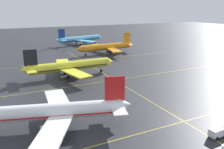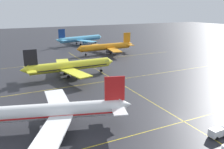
# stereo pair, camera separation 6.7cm
# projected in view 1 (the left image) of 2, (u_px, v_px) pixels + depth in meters

# --- Properties ---
(ground_plane) EXTENTS (600.00, 600.00, 0.00)m
(ground_plane) POSITION_uv_depth(u_px,v_px,m) (178.00, 118.00, 60.45)
(ground_plane) COLOR #28282D
(airliner_front_gate) EXTENTS (37.70, 32.18, 11.94)m
(airliner_front_gate) POSITION_uv_depth(u_px,v_px,m) (53.00, 112.00, 54.83)
(airliner_front_gate) COLOR white
(airliner_front_gate) RESTS_ON ground
(airliner_second_row) EXTENTS (39.42, 34.13, 12.30)m
(airliner_second_row) POSITION_uv_depth(u_px,v_px,m) (70.00, 66.00, 96.17)
(airliner_second_row) COLOR yellow
(airliner_second_row) RESTS_ON ground
(airliner_third_row) EXTENTS (38.56, 33.28, 12.00)m
(airliner_third_row) POSITION_uv_depth(u_px,v_px,m) (106.00, 47.00, 143.00)
(airliner_third_row) COLOR orange
(airliner_third_row) RESTS_ON ground
(airliner_far_left_stand) EXTENTS (39.79, 33.86, 12.50)m
(airliner_far_left_stand) POSITION_uv_depth(u_px,v_px,m) (80.00, 39.00, 176.98)
(airliner_far_left_stand) COLOR #5BB7E5
(airliner_far_left_stand) RESTS_ON ground
(taxiway_markings) EXTENTS (114.94, 127.50, 0.01)m
(taxiway_markings) POSITION_uv_depth(u_px,v_px,m) (114.00, 80.00, 91.98)
(taxiway_markings) COLOR yellow
(taxiway_markings) RESTS_ON ground
(service_truck_red_van) EXTENTS (4.18, 2.27, 2.10)m
(service_truck_red_van) POSITION_uv_depth(u_px,v_px,m) (218.00, 132.00, 51.47)
(service_truck_red_van) COLOR white
(service_truck_red_van) RESTS_ON ground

